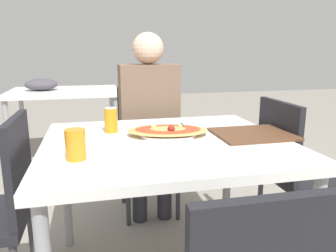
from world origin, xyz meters
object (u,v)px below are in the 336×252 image
at_px(dining_table, 166,155).
at_px(pizza_main, 168,131).
at_px(person_seated, 149,112).
at_px(chair_far_seated, 147,141).
at_px(drink_glass, 76,145).
at_px(soda_can, 111,120).
at_px(chair_side_right, 295,168).

relative_size(dining_table, pizza_main, 2.60).
distance_m(person_seated, pizza_main, 0.61).
bearing_deg(chair_far_seated, person_seated, 90.00).
bearing_deg(drink_glass, dining_table, 25.64).
bearing_deg(soda_can, dining_table, -41.27).
distance_m(chair_far_seated, chair_side_right, 1.01).
height_order(chair_far_seated, person_seated, person_seated).
bearing_deg(dining_table, soda_can, 138.73).
height_order(chair_far_seated, pizza_main, chair_far_seated).
bearing_deg(dining_table, drink_glass, -154.36).
xyz_separation_m(chair_far_seated, chair_side_right, (0.71, -0.73, 0.00)).
height_order(pizza_main, soda_can, soda_can).
xyz_separation_m(person_seated, soda_can, (-0.28, -0.49, 0.06)).
bearing_deg(person_seated, dining_table, 86.67).
relative_size(chair_far_seated, soda_can, 7.07).
distance_m(dining_table, soda_can, 0.34).
xyz_separation_m(dining_table, chair_far_seated, (0.04, 0.81, -0.16)).
distance_m(chair_far_seated, person_seated, 0.25).
xyz_separation_m(chair_far_seated, soda_can, (-0.28, -0.60, 0.29)).
bearing_deg(drink_glass, soda_can, 68.67).
xyz_separation_m(soda_can, drink_glass, (-0.16, -0.40, -0.00)).
relative_size(person_seated, pizza_main, 2.93).
height_order(dining_table, pizza_main, pizza_main).
distance_m(dining_table, drink_glass, 0.46).
height_order(chair_far_seated, soda_can, chair_far_seated).
height_order(soda_can, drink_glass, soda_can).
relative_size(dining_table, chair_far_seated, 1.26).
relative_size(dining_table, person_seated, 0.89).
relative_size(person_seated, drink_glass, 10.70).
xyz_separation_m(chair_side_right, soda_can, (-0.99, 0.12, 0.29)).
bearing_deg(chair_side_right, person_seated, -131.02).
distance_m(chair_far_seated, soda_can, 0.72).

